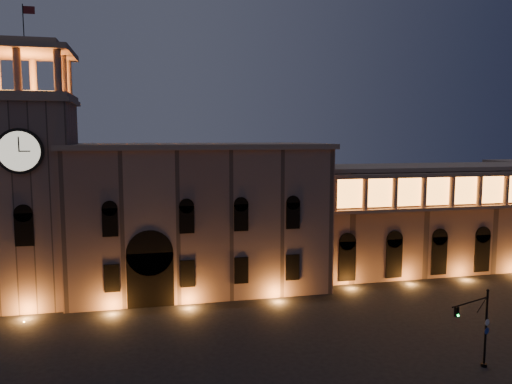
% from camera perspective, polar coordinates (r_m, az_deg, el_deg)
% --- Properties ---
extents(ground, '(160.00, 160.00, 0.00)m').
position_cam_1_polar(ground, '(42.84, -0.11, -19.20)').
color(ground, black).
rests_on(ground, ground).
extents(government_building, '(30.80, 12.80, 17.60)m').
position_cam_1_polar(government_building, '(60.74, -6.58, -2.84)').
color(government_building, '#816254').
rests_on(government_building, ground).
extents(clock_tower, '(9.80, 9.80, 32.40)m').
position_cam_1_polar(clock_tower, '(60.18, -24.24, 0.12)').
color(clock_tower, '#816254').
rests_on(clock_tower, ground).
extents(colonnade_wing, '(40.60, 11.50, 14.50)m').
position_cam_1_polar(colonnade_wing, '(74.54, 20.31, -2.59)').
color(colonnade_wing, '#7C5D4F').
rests_on(colonnade_wing, ground).
extents(traffic_light, '(4.46, 1.83, 6.45)m').
position_cam_1_polar(traffic_light, '(44.59, 24.23, -14.01)').
color(traffic_light, black).
rests_on(traffic_light, ground).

